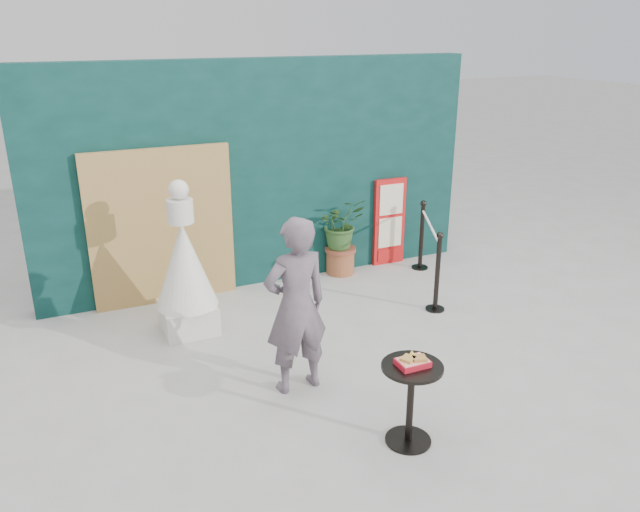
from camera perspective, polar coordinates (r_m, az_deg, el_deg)
The scene contains 10 objects.
ground at distance 6.34m, azimuth 4.50°, elevation -12.03°, with size 60.00×60.00×0.00m, color #ADAAA5.
back_wall at distance 8.46m, azimuth -5.40°, elevation 7.42°, with size 6.00×0.30×3.00m, color #092A26.
bamboo_fence at distance 8.07m, azimuth -14.24°, elevation 2.55°, with size 1.80×0.08×2.00m, color tan.
woman at distance 5.94m, azimuth -2.22°, elevation -4.60°, with size 0.65×0.42×1.77m, color #675863.
menu_board at distance 9.28m, azimuth 6.36°, elevation 3.12°, with size 0.50×0.07×1.30m.
statue at distance 7.28m, azimuth -12.23°, elevation -1.42°, with size 0.71×0.71×1.82m.
cafe_table at distance 5.42m, azimuth 8.31°, elevation -12.17°, with size 0.52×0.52×0.75m.
food_basket at distance 5.27m, azimuth 8.48°, elevation -9.51°, with size 0.26×0.19×0.11m.
planter at distance 8.84m, azimuth 1.90°, elevation 2.38°, with size 0.66×0.57×1.13m.
stanchion_barrier at distance 8.52m, azimuth 9.92°, elevation 0.24°, with size 0.84×1.54×1.03m.
Camera 1 is at (-2.60, -4.67, 3.40)m, focal length 35.00 mm.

